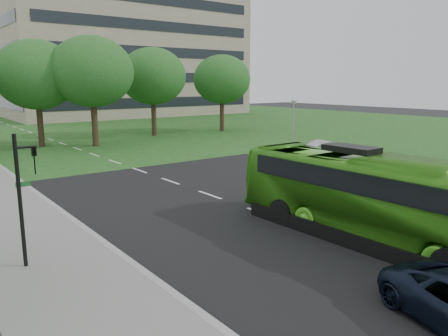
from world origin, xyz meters
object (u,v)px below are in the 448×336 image
(tree_park_d, at_px, (153,76))
(office_building, at_px, (127,43))
(bus, at_px, (375,199))
(sedan, at_px, (325,149))
(tree_park_e, at_px, (222,79))
(tree_park_b, at_px, (36,75))
(traffic_light, at_px, (24,191))
(tree_park_c, at_px, (92,72))
(camera_pole, at_px, (293,117))

(tree_park_d, bearing_deg, office_building, 69.17)
(bus, xyz_separation_m, sedan, (12.81, 12.93, -0.91))
(office_building, distance_m, bus, 69.05)
(tree_park_e, bearing_deg, tree_park_b, -178.83)
(sedan, xyz_separation_m, traffic_light, (-23.50, -8.00, 1.83))
(tree_park_b, distance_m, tree_park_e, 20.75)
(office_building, distance_m, tree_park_c, 40.97)
(bus, height_order, camera_pole, camera_pole)
(office_building, bearing_deg, camera_pole, -97.32)
(traffic_light, distance_m, camera_pole, 29.07)
(tree_park_b, xyz_separation_m, tree_park_e, (20.74, 0.42, -0.31))
(tree_park_e, relative_size, traffic_light, 2.09)
(tree_park_c, distance_m, tree_park_d, 8.84)
(office_building, relative_size, bus, 3.54)
(tree_park_e, bearing_deg, camera_pole, -100.74)
(bus, relative_size, traffic_light, 2.67)
(tree_park_d, relative_size, traffic_light, 2.20)
(tree_park_c, bearing_deg, traffic_light, -115.26)
(tree_park_d, xyz_separation_m, traffic_light, (-19.65, -28.42, -3.85))
(bus, bearing_deg, sedan, 44.38)
(tree_park_b, distance_m, sedan, 25.67)
(office_building, xyz_separation_m, camera_pole, (-5.96, -46.37, -9.83))
(tree_park_e, distance_m, camera_pole, 14.85)
(bus, bearing_deg, tree_park_e, 60.71)
(bus, bearing_deg, tree_park_d, 74.08)
(office_building, height_order, tree_park_d, office_building)
(tree_park_b, xyz_separation_m, camera_pole, (18.05, -13.78, -3.69))
(bus, relative_size, sedan, 2.80)
(tree_park_c, xyz_separation_m, bus, (-0.95, -29.62, -5.05))
(sedan, bearing_deg, camera_pole, -14.74)
(tree_park_e, distance_m, bus, 37.46)
(traffic_light, bearing_deg, bus, -24.04)
(bus, distance_m, traffic_light, 11.81)
(tree_park_b, distance_m, bus, 32.79)
(sedan, relative_size, traffic_light, 0.95)
(tree_park_d, height_order, tree_park_e, tree_park_d)
(traffic_light, height_order, camera_pole, traffic_light)
(tree_park_b, xyz_separation_m, traffic_light, (-7.65, -27.37, -3.86))
(tree_park_e, height_order, camera_pole, tree_park_e)
(tree_park_c, relative_size, tree_park_e, 1.10)
(tree_park_e, xyz_separation_m, camera_pole, (-2.70, -14.21, -3.38))
(office_building, relative_size, tree_park_c, 4.10)
(tree_park_d, bearing_deg, sedan, -79.31)
(tree_park_d, relative_size, bus, 0.83)
(tree_park_d, xyz_separation_m, camera_pole, (6.04, -14.83, -3.68))
(office_building, distance_m, tree_park_e, 32.97)
(tree_park_b, relative_size, tree_park_d, 1.01)
(office_building, bearing_deg, traffic_light, -117.83)
(tree_park_d, height_order, sedan, tree_park_d)
(traffic_light, bearing_deg, tree_park_c, 65.43)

